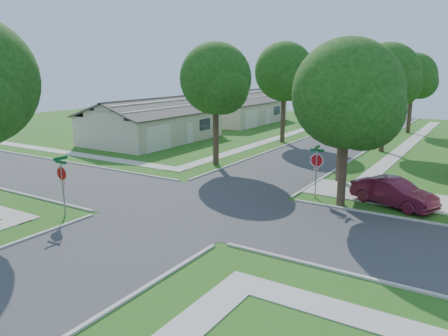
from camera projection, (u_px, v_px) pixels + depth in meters
ground at (198, 206)px, 23.00m from camera, size 100.00×100.00×0.00m
road_ns at (198, 206)px, 23.00m from camera, size 7.00×100.00×0.02m
sidewalk_ne at (408, 144)px, 41.39m from camera, size 1.20×40.00×0.04m
sidewalk_nw at (289, 134)px, 47.65m from camera, size 1.20×40.00×0.04m
driveway at (384, 196)px, 24.81m from camera, size 8.80×3.60×0.05m
stop_sign_sw at (62, 176)px, 21.06m from camera, size 1.05×0.80×2.98m
stop_sign_ne at (317, 163)px, 24.02m from camera, size 1.05×0.80×2.98m
tree_e_near at (345, 92)px, 26.74m from camera, size 4.97×4.80×8.28m
tree_e_mid at (388, 78)px, 36.54m from camera, size 5.59×5.40×9.21m
tree_e_far at (413, 78)px, 47.36m from camera, size 5.17×5.00×8.72m
tree_w_near at (216, 82)px, 31.46m from camera, size 5.38×5.20×8.97m
tree_w_mid at (285, 74)px, 41.31m from camera, size 5.80×5.60×9.56m
tree_w_far at (329, 81)px, 52.30m from camera, size 4.76×4.60×8.04m
tree_ne_corner at (348, 99)px, 21.95m from camera, size 5.80×5.60×8.66m
house_nw_near at (153, 125)px, 43.28m from camera, size 8.42×13.60×4.23m
house_nw_far at (239, 111)px, 57.36m from camera, size 8.42×13.60×4.23m
car_driveway at (394, 192)px, 22.92m from camera, size 4.71×3.06×1.47m
car_curb_east at (371, 126)px, 48.57m from camera, size 1.84×4.49×1.53m
car_curb_west at (364, 120)px, 54.79m from camera, size 2.11×4.79×1.37m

